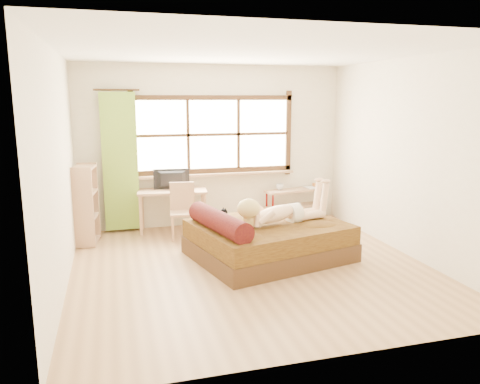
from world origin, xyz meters
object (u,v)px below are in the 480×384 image
object	(u,v)px
bed	(266,239)
kitten	(216,216)
desk	(172,196)
chair	(183,207)
pipe_shelf	(296,197)
woman	(281,202)
bookshelf	(86,204)

from	to	relation	value
bed	kitten	bearing A→B (deg)	156.73
desk	chair	distance (m)	0.40
bed	chair	xyz separation A→B (m)	(-0.95, 1.28, 0.22)
desk	chair	size ratio (longest dim) A/B	1.33
chair	pipe_shelf	xyz separation A→B (m)	(2.10, 0.49, -0.06)
woman	kitten	world-z (taller)	woman
desk	chair	world-z (taller)	chair
woman	desk	bearing A→B (deg)	112.73
kitten	woman	bearing A→B (deg)	-23.64
pipe_shelf	bookshelf	distance (m)	3.57
bed	pipe_shelf	size ratio (longest dim) A/B	1.94
pipe_shelf	desk	bearing A→B (deg)	173.63
bed	bookshelf	world-z (taller)	bookshelf
kitten	pipe_shelf	distance (m)	2.48
chair	woman	bearing A→B (deg)	-42.52
kitten	pipe_shelf	bearing A→B (deg)	28.30
bed	woman	world-z (taller)	woman
chair	bookshelf	distance (m)	1.44
bed	desk	xyz separation A→B (m)	(-1.05, 1.65, 0.33)
woman	pipe_shelf	world-z (taller)	woman
kitten	desk	size ratio (longest dim) A/B	0.25
chair	desk	bearing A→B (deg)	112.81
bed	woman	distance (m)	0.55
desk	chair	bearing A→B (deg)	-67.19
bed	woman	xyz separation A→B (m)	(0.20, -0.04, 0.51)
desk	bed	bearing A→B (deg)	-50.90
bed	kitten	size ratio (longest dim) A/B	7.75
bed	kitten	xyz separation A→B (m)	(-0.67, 0.11, 0.34)
kitten	chair	xyz separation A→B (m)	(-0.27, 1.16, -0.12)
kitten	pipe_shelf	size ratio (longest dim) A/B	0.25
woman	desk	world-z (taller)	woman
bed	chair	distance (m)	1.60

